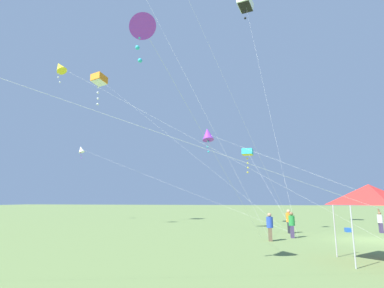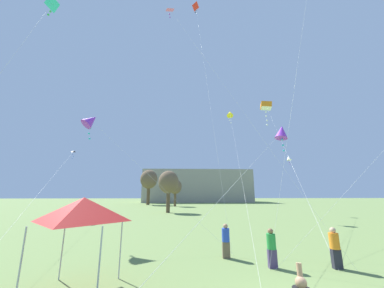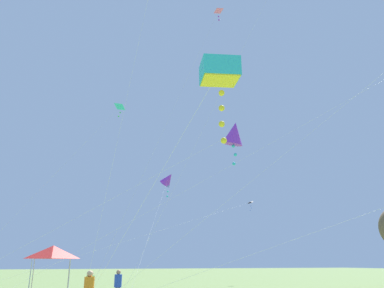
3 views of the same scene
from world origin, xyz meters
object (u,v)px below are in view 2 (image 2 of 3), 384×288
at_px(kite_cyan_delta_3, 51,5).
at_px(kite_orange_box_6, 266,106).
at_px(person_orange_shirt, 335,246).
at_px(kite_pink_delta_4, 171,11).
at_px(kite_black_delta_8, 73,153).
at_px(kite_purple_diamond_0, 91,121).
at_px(festival_tent, 83,209).
at_px(person_blue_shirt, 226,239).
at_px(kite_yellow_diamond_2, 230,114).
at_px(kite_white_diamond_7, 289,158).
at_px(kite_purple_diamond_10, 281,132).
at_px(kite_red_delta_9, 196,7).
at_px(person_green_shirt, 272,246).

relative_size(kite_cyan_delta_3, kite_orange_box_6, 0.83).
xyz_separation_m(person_orange_shirt, kite_pink_delta_4, (-8.18, 9.31, 21.25)).
bearing_deg(kite_black_delta_8, kite_purple_diamond_0, -58.27).
xyz_separation_m(festival_tent, person_blue_shirt, (5.79, 3.52, -1.76)).
bearing_deg(kite_black_delta_8, kite_yellow_diamond_2, 7.41).
xyz_separation_m(festival_tent, kite_white_diamond_7, (20.38, 24.64, 5.87)).
bearing_deg(kite_black_delta_8, kite_purple_diamond_10, -27.11).
bearing_deg(kite_pink_delta_4, kite_cyan_delta_3, -137.54).
distance_m(kite_black_delta_8, kite_red_delta_9, 26.33).
height_order(person_green_shirt, kite_cyan_delta_3, kite_cyan_delta_3).
distance_m(kite_pink_delta_4, kite_red_delta_9, 10.14).
xyz_separation_m(festival_tent, kite_purple_diamond_0, (-3.86, 8.60, 6.21)).
height_order(kite_pink_delta_4, kite_black_delta_8, kite_pink_delta_4).
bearing_deg(person_blue_shirt, kite_red_delta_9, -101.13).
bearing_deg(kite_yellow_diamond_2, person_orange_shirt, -90.72).
xyz_separation_m(kite_cyan_delta_3, kite_black_delta_8, (-4.90, 14.73, -7.48)).
distance_m(kite_orange_box_6, kite_black_delta_8, 26.86).
bearing_deg(person_orange_shirt, person_blue_shirt, -106.01).
bearing_deg(kite_orange_box_6, kite_red_delta_9, -165.40).
bearing_deg(kite_white_diamond_7, person_orange_shirt, -113.78).
relative_size(festival_tent, kite_red_delta_9, 0.10).
distance_m(person_orange_shirt, kite_black_delta_8, 27.73).
height_order(festival_tent, kite_pink_delta_4, kite_pink_delta_4).
height_order(festival_tent, kite_yellow_diamond_2, kite_yellow_diamond_2).
distance_m(person_green_shirt, kite_pink_delta_4, 23.77).
bearing_deg(kite_white_diamond_7, kite_orange_box_6, -137.91).
distance_m(person_blue_shirt, kite_purple_diamond_0, 13.51).
bearing_deg(person_green_shirt, festival_tent, -87.64).
relative_size(kite_black_delta_8, kite_red_delta_9, 0.87).
bearing_deg(person_orange_shirt, kite_purple_diamond_10, 175.21).
relative_size(kite_yellow_diamond_2, kite_pink_delta_4, 1.12).
xyz_separation_m(kite_purple_diamond_0, kite_white_diamond_7, (24.24, 16.04, -0.34)).
xyz_separation_m(person_orange_shirt, kite_white_diamond_7, (10.08, 22.87, 7.60)).
distance_m(festival_tent, kite_purple_diamond_10, 14.79).
bearing_deg(person_blue_shirt, kite_black_delta_8, -57.19).
bearing_deg(kite_cyan_delta_3, person_green_shirt, -9.83).
bearing_deg(festival_tent, person_orange_shirt, 9.75).
distance_m(person_orange_shirt, kite_yellow_diamond_2, 24.18).
relative_size(kite_purple_diamond_0, kite_red_delta_9, 0.37).
height_order(kite_purple_diamond_0, kite_pink_delta_4, kite_pink_delta_4).
bearing_deg(kite_purple_diamond_10, kite_white_diamond_7, 61.77).
distance_m(person_orange_shirt, kite_orange_box_6, 24.05).
bearing_deg(kite_red_delta_9, kite_cyan_delta_3, -128.46).
xyz_separation_m(kite_yellow_diamond_2, kite_black_delta_8, (-20.82, -2.71, -6.61)).
height_order(festival_tent, person_orange_shirt, festival_tent).
bearing_deg(person_green_shirt, kite_cyan_delta_3, -112.23).
xyz_separation_m(person_blue_shirt, kite_black_delta_8, (-16.06, 15.43, 7.17)).
distance_m(person_orange_shirt, kite_white_diamond_7, 26.12).
relative_size(person_green_shirt, kite_cyan_delta_3, 0.10).
distance_m(kite_pink_delta_4, kite_purple_diamond_10, 17.32).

